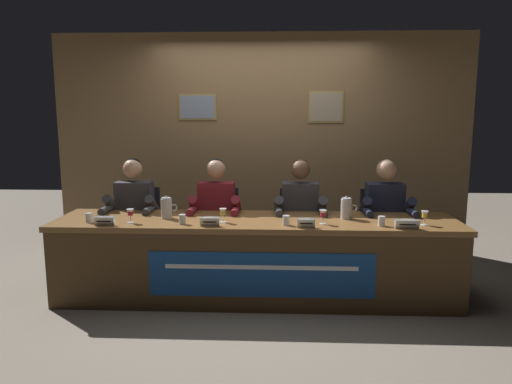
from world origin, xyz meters
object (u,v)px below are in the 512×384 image
(panelist_far_left, at_px, (133,211))
(nameplate_far_right, at_px, (407,224))
(chair_far_left, at_px, (139,233))
(juice_glass_far_left, at_px, (130,213))
(water_pitcher_right_side, at_px, (346,208))
(water_cup_far_left, at_px, (89,218))
(chair_center_right, at_px, (299,234))
(conference_table, at_px, (256,246))
(juice_glass_center_right, at_px, (323,214))
(panelist_center_right, at_px, (300,212))
(panelist_center_left, at_px, (216,211))
(water_cup_center_left, at_px, (182,220))
(nameplate_far_left, at_px, (104,221))
(water_pitcher_left_side, at_px, (167,208))
(chair_center_left, at_px, (218,233))
(nameplate_center_left, at_px, (210,222))
(nameplate_center_right, at_px, (306,223))
(water_cup_center_right, at_px, (286,221))
(juice_glass_center_left, at_px, (223,213))
(panelist_far_right, at_px, (386,213))
(chair_far_right, at_px, (380,235))
(water_cup_far_right, at_px, (381,222))
(juice_glass_far_right, at_px, (425,215))

(panelist_far_left, height_order, nameplate_far_right, panelist_far_left)
(chair_far_left, bearing_deg, nameplate_far_right, -19.39)
(panelist_far_left, distance_m, juice_glass_far_left, 0.61)
(water_pitcher_right_side, bearing_deg, water_cup_far_left, -173.50)
(nameplate_far_right, bearing_deg, chair_center_right, 133.87)
(conference_table, xyz_separation_m, nameplate_far_right, (1.27, -0.20, 0.27))
(chair_center_right, height_order, juice_glass_center_right, chair_center_right)
(panelist_center_right, distance_m, juice_glass_center_right, 0.58)
(panelist_center_left, distance_m, water_cup_center_left, 0.64)
(nameplate_far_left, distance_m, chair_center_right, 1.95)
(panelist_center_left, relative_size, juice_glass_center_right, 10.03)
(water_cup_far_left, xyz_separation_m, juice_glass_center_right, (2.05, 0.04, 0.05))
(panelist_center_right, height_order, water_pitcher_left_side, panelist_center_right)
(chair_center_left, xyz_separation_m, nameplate_center_left, (0.04, -0.87, 0.33))
(nameplate_center_right, height_order, water_cup_center_right, water_cup_center_right)
(juice_glass_center_left, distance_m, chair_center_right, 1.07)
(water_cup_far_left, relative_size, panelist_far_right, 0.07)
(water_pitcher_right_side, bearing_deg, nameplate_center_left, -163.91)
(nameplate_center_left, bearing_deg, chair_far_right, 28.01)
(nameplate_far_right, bearing_deg, water_cup_center_left, 177.42)
(chair_center_left, height_order, panelist_far_right, panelist_far_right)
(panelist_center_left, xyz_separation_m, panelist_center_right, (0.84, 0.00, 0.00))
(panelist_far_left, height_order, panelist_center_right, same)
(water_cup_far_left, height_order, juice_glass_center_right, juice_glass_center_right)
(juice_glass_far_left, height_order, chair_center_right, chair_center_right)
(juice_glass_center_right, bearing_deg, panelist_far_left, 163.44)
(conference_table, height_order, water_cup_center_right, water_cup_center_right)
(juice_glass_far_left, xyz_separation_m, chair_far_right, (2.35, 0.78, -0.37))
(nameplate_center_left, bearing_deg, nameplate_far_right, -0.68)
(water_cup_center_right, distance_m, water_pitcher_left_side, 1.11)
(chair_center_right, bearing_deg, chair_center_left, 180.00)
(chair_center_left, xyz_separation_m, water_cup_far_right, (1.50, -0.80, 0.33))
(nameplate_center_left, bearing_deg, juice_glass_far_right, 3.80)
(panelist_center_right, distance_m, juice_glass_far_right, 1.18)
(nameplate_center_right, distance_m, water_cup_far_right, 0.65)
(panelist_center_right, height_order, chair_far_right, panelist_center_right)
(chair_far_left, relative_size, water_pitcher_right_side, 4.36)
(chair_center_right, distance_m, panelist_far_right, 0.90)
(chair_center_left, relative_size, chair_center_right, 1.00)
(nameplate_far_left, bearing_deg, water_cup_far_left, 150.19)
(nameplate_center_right, bearing_deg, water_pitcher_left_side, 166.34)
(chair_center_left, bearing_deg, conference_table, -58.75)
(water_cup_center_left, bearing_deg, panelist_far_left, 135.98)
(nameplate_far_right, bearing_deg, chair_center_left, 152.26)
(water_cup_far_left, height_order, juice_glass_center_left, juice_glass_center_left)
(chair_center_left, bearing_deg, nameplate_center_right, -46.11)
(chair_center_right, relative_size, panelist_far_right, 0.74)
(panelist_far_left, xyz_separation_m, water_cup_far_left, (-0.21, -0.58, 0.05))
(chair_center_right, height_order, water_pitcher_left_side, water_pitcher_left_side)
(panelist_far_left, bearing_deg, water_pitcher_left_side, -41.27)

